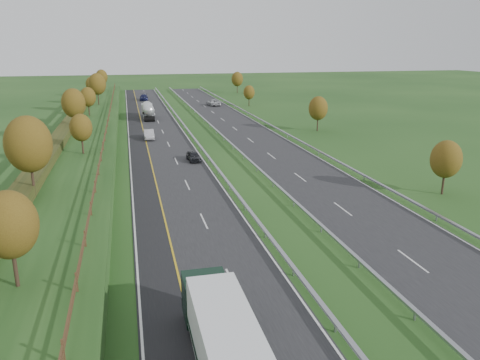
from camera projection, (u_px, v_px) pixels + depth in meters
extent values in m
plane|color=#1E4217|center=(213.00, 147.00, 74.81)|extent=(400.00, 400.00, 0.00)
cube|color=black|center=(160.00, 143.00, 77.67)|extent=(10.50, 200.00, 0.04)
cube|color=black|center=(256.00, 139.00, 81.39)|extent=(10.50, 200.00, 0.04)
cube|color=black|center=(137.00, 145.00, 76.82)|extent=(3.00, 200.00, 0.04)
cube|color=silver|center=(129.00, 145.00, 76.52)|extent=(0.15, 200.00, 0.01)
cube|color=gold|center=(147.00, 144.00, 77.15)|extent=(0.15, 200.00, 0.01)
cube|color=silver|center=(191.00, 142.00, 78.80)|extent=(0.15, 200.00, 0.01)
cube|color=silver|center=(228.00, 140.00, 80.24)|extent=(0.15, 200.00, 0.01)
cube|color=silver|center=(283.00, 137.00, 82.52)|extent=(0.15, 200.00, 0.01)
cube|color=silver|center=(232.00, 282.00, 32.18)|extent=(0.15, 4.00, 0.01)
cube|color=silver|center=(413.00, 261.00, 35.34)|extent=(0.15, 4.00, 0.01)
cube|color=silver|center=(204.00, 221.00, 43.39)|extent=(0.15, 4.00, 0.01)
cube|color=silver|center=(343.00, 209.00, 46.55)|extent=(0.15, 4.00, 0.01)
cube|color=silver|center=(187.00, 185.00, 54.60)|extent=(0.15, 4.00, 0.01)
cube|color=silver|center=(300.00, 177.00, 57.75)|extent=(0.15, 4.00, 0.01)
cube|color=silver|center=(176.00, 161.00, 65.80)|extent=(0.15, 4.00, 0.01)
cube|color=silver|center=(271.00, 156.00, 68.96)|extent=(0.15, 4.00, 0.01)
cube|color=silver|center=(168.00, 144.00, 77.01)|extent=(0.15, 4.00, 0.01)
cube|color=silver|center=(250.00, 140.00, 80.16)|extent=(0.15, 4.00, 0.01)
cube|color=silver|center=(163.00, 132.00, 88.21)|extent=(0.15, 4.00, 0.01)
cube|color=silver|center=(235.00, 129.00, 91.37)|extent=(0.15, 4.00, 0.01)
cube|color=silver|center=(158.00, 122.00, 99.42)|extent=(0.15, 4.00, 0.01)
cube|color=silver|center=(223.00, 119.00, 102.58)|extent=(0.15, 4.00, 0.01)
cube|color=silver|center=(155.00, 114.00, 110.62)|extent=(0.15, 4.00, 0.01)
cube|color=silver|center=(213.00, 112.00, 113.78)|extent=(0.15, 4.00, 0.01)
cube|color=silver|center=(152.00, 108.00, 121.83)|extent=(0.15, 4.00, 0.01)
cube|color=silver|center=(205.00, 106.00, 124.99)|extent=(0.15, 4.00, 0.01)
cube|color=silver|center=(149.00, 102.00, 133.04)|extent=(0.15, 4.00, 0.01)
cube|color=silver|center=(198.00, 101.00, 136.19)|extent=(0.15, 4.00, 0.01)
cube|color=silver|center=(147.00, 98.00, 144.24)|extent=(0.15, 4.00, 0.01)
cube|color=silver|center=(192.00, 97.00, 147.40)|extent=(0.15, 4.00, 0.01)
cube|color=silver|center=(145.00, 94.00, 155.45)|extent=(0.15, 4.00, 0.01)
cube|color=silver|center=(187.00, 93.00, 158.61)|extent=(0.15, 4.00, 0.01)
cube|color=silver|center=(144.00, 91.00, 166.65)|extent=(0.15, 4.00, 0.01)
cube|color=silver|center=(183.00, 90.00, 169.81)|extent=(0.15, 4.00, 0.01)
cube|color=#1E4217|center=(78.00, 141.00, 74.46)|extent=(12.00, 200.00, 2.00)
cube|color=#293415|center=(63.00, 132.00, 73.58)|extent=(2.20, 180.00, 1.10)
cube|color=#422B19|center=(106.00, 130.00, 75.05)|extent=(0.08, 184.00, 0.10)
cube|color=#422B19|center=(106.00, 128.00, 74.94)|extent=(0.08, 184.00, 0.10)
cube|color=#422B19|center=(63.00, 351.00, 20.87)|extent=(0.12, 0.12, 1.20)
cube|color=#422B19|center=(77.00, 282.00, 26.94)|extent=(0.12, 0.12, 1.20)
cube|color=#422B19|center=(85.00, 238.00, 33.01)|extent=(0.12, 0.12, 1.20)
cube|color=#422B19|center=(91.00, 208.00, 39.08)|extent=(0.12, 0.12, 1.20)
cube|color=#422B19|center=(95.00, 186.00, 45.15)|extent=(0.12, 0.12, 1.20)
cube|color=#422B19|center=(98.00, 170.00, 51.22)|extent=(0.12, 0.12, 1.20)
cube|color=#422B19|center=(101.00, 157.00, 57.29)|extent=(0.12, 0.12, 1.20)
cube|color=#422B19|center=(103.00, 146.00, 63.36)|extent=(0.12, 0.12, 1.20)
cube|color=#422B19|center=(105.00, 137.00, 69.43)|extent=(0.12, 0.12, 1.20)
cube|color=#422B19|center=(106.00, 130.00, 75.50)|extent=(0.12, 0.12, 1.20)
cube|color=#422B19|center=(107.00, 123.00, 81.57)|extent=(0.12, 0.12, 1.20)
cube|color=#422B19|center=(109.00, 118.00, 87.64)|extent=(0.12, 0.12, 1.20)
cube|color=#422B19|center=(109.00, 113.00, 93.71)|extent=(0.12, 0.12, 1.20)
cube|color=#422B19|center=(110.00, 109.00, 99.78)|extent=(0.12, 0.12, 1.20)
cube|color=#422B19|center=(111.00, 105.00, 105.85)|extent=(0.12, 0.12, 1.20)
cube|color=#422B19|center=(112.00, 102.00, 111.92)|extent=(0.12, 0.12, 1.20)
cube|color=#422B19|center=(112.00, 99.00, 117.99)|extent=(0.12, 0.12, 1.20)
cube|color=#422B19|center=(113.00, 97.00, 124.06)|extent=(0.12, 0.12, 1.20)
cube|color=#422B19|center=(113.00, 94.00, 130.13)|extent=(0.12, 0.12, 1.20)
cube|color=#422B19|center=(114.00, 92.00, 136.20)|extent=(0.12, 0.12, 1.20)
cube|color=#422B19|center=(114.00, 90.00, 142.27)|extent=(0.12, 0.12, 1.20)
cube|color=#422B19|center=(114.00, 88.00, 148.34)|extent=(0.12, 0.12, 1.20)
cube|color=#422B19|center=(115.00, 86.00, 154.41)|extent=(0.12, 0.12, 1.20)
cube|color=#422B19|center=(115.00, 85.00, 160.48)|extent=(0.12, 0.12, 1.20)
cube|color=#95989D|center=(194.00, 138.00, 78.79)|extent=(0.32, 200.00, 0.18)
cube|color=#95989D|center=(335.00, 328.00, 26.59)|extent=(0.10, 0.14, 0.56)
cube|color=#95989D|center=(293.00, 272.00, 33.12)|extent=(0.10, 0.14, 0.56)
cube|color=#95989D|center=(265.00, 234.00, 39.66)|extent=(0.10, 0.14, 0.56)
cube|color=#95989D|center=(245.00, 208.00, 46.20)|extent=(0.10, 0.14, 0.56)
cube|color=#95989D|center=(230.00, 188.00, 52.73)|extent=(0.10, 0.14, 0.56)
cube|color=#95989D|center=(218.00, 172.00, 59.27)|extent=(0.10, 0.14, 0.56)
cube|color=#95989D|center=(209.00, 159.00, 65.81)|extent=(0.10, 0.14, 0.56)
cube|color=#95989D|center=(201.00, 149.00, 72.34)|extent=(0.10, 0.14, 0.56)
cube|color=#95989D|center=(194.00, 140.00, 78.88)|extent=(0.10, 0.14, 0.56)
cube|color=#95989D|center=(189.00, 133.00, 85.42)|extent=(0.10, 0.14, 0.56)
cube|color=#95989D|center=(184.00, 127.00, 91.95)|extent=(0.10, 0.14, 0.56)
cube|color=#95989D|center=(180.00, 121.00, 98.49)|extent=(0.10, 0.14, 0.56)
cube|color=#95989D|center=(176.00, 117.00, 105.03)|extent=(0.10, 0.14, 0.56)
cube|color=#95989D|center=(173.00, 112.00, 111.56)|extent=(0.10, 0.14, 0.56)
cube|color=#95989D|center=(171.00, 109.00, 118.10)|extent=(0.10, 0.14, 0.56)
cube|color=#95989D|center=(168.00, 105.00, 124.64)|extent=(0.10, 0.14, 0.56)
cube|color=#95989D|center=(166.00, 102.00, 131.17)|extent=(0.10, 0.14, 0.56)
cube|color=#95989D|center=(164.00, 100.00, 137.71)|extent=(0.10, 0.14, 0.56)
cube|color=#95989D|center=(162.00, 97.00, 144.25)|extent=(0.10, 0.14, 0.56)
cube|color=#95989D|center=(160.00, 95.00, 150.79)|extent=(0.10, 0.14, 0.56)
cube|color=#95989D|center=(159.00, 93.00, 157.32)|extent=(0.10, 0.14, 0.56)
cube|color=#95989D|center=(157.00, 91.00, 163.86)|extent=(0.10, 0.14, 0.56)
cube|color=#95989D|center=(156.00, 89.00, 170.40)|extent=(0.10, 0.14, 0.56)
cube|color=#95989D|center=(224.00, 137.00, 79.94)|extent=(0.32, 200.00, 0.18)
cube|color=#95989D|center=(415.00, 316.00, 27.74)|extent=(0.10, 0.14, 0.56)
cube|color=#95989D|center=(359.00, 264.00, 34.27)|extent=(0.10, 0.14, 0.56)
cube|color=#95989D|center=(321.00, 229.00, 40.81)|extent=(0.10, 0.14, 0.56)
cube|color=#95989D|center=(294.00, 204.00, 47.35)|extent=(0.10, 0.14, 0.56)
cube|color=#95989D|center=(273.00, 185.00, 53.88)|extent=(0.10, 0.14, 0.56)
cube|color=#95989D|center=(257.00, 169.00, 60.42)|extent=(0.10, 0.14, 0.56)
cube|color=#95989D|center=(244.00, 157.00, 66.96)|extent=(0.10, 0.14, 0.56)
cube|color=#95989D|center=(233.00, 147.00, 73.49)|extent=(0.10, 0.14, 0.56)
cube|color=#95989D|center=(224.00, 139.00, 80.03)|extent=(0.10, 0.14, 0.56)
cube|color=#95989D|center=(216.00, 132.00, 86.57)|extent=(0.10, 0.14, 0.56)
cube|color=#95989D|center=(210.00, 126.00, 93.10)|extent=(0.10, 0.14, 0.56)
cube|color=#95989D|center=(204.00, 120.00, 99.64)|extent=(0.10, 0.14, 0.56)
cube|color=#95989D|center=(199.00, 116.00, 106.18)|extent=(0.10, 0.14, 0.56)
cube|color=#95989D|center=(195.00, 112.00, 112.71)|extent=(0.10, 0.14, 0.56)
cube|color=#95989D|center=(191.00, 108.00, 119.25)|extent=(0.10, 0.14, 0.56)
cube|color=#95989D|center=(187.00, 105.00, 125.79)|extent=(0.10, 0.14, 0.56)
cube|color=#95989D|center=(184.00, 102.00, 132.33)|extent=(0.10, 0.14, 0.56)
cube|color=#95989D|center=(181.00, 99.00, 138.86)|extent=(0.10, 0.14, 0.56)
cube|color=#95989D|center=(178.00, 97.00, 145.40)|extent=(0.10, 0.14, 0.56)
cube|color=#95989D|center=(176.00, 95.00, 151.94)|extent=(0.10, 0.14, 0.56)
cube|color=#95989D|center=(174.00, 93.00, 158.47)|extent=(0.10, 0.14, 0.56)
cube|color=#95989D|center=(172.00, 91.00, 165.01)|extent=(0.10, 0.14, 0.56)
cube|color=#95989D|center=(170.00, 89.00, 171.55)|extent=(0.10, 0.14, 0.56)
cube|color=#95989D|center=(288.00, 134.00, 82.53)|extent=(0.32, 200.00, 0.18)
cube|color=#95989D|center=(437.00, 218.00, 43.40)|extent=(0.10, 0.14, 0.56)
cube|color=#95989D|center=(364.00, 178.00, 56.48)|extent=(0.10, 0.14, 0.56)
cube|color=#95989D|center=(319.00, 153.00, 69.55)|extent=(0.10, 0.14, 0.56)
cube|color=#95989D|center=(288.00, 136.00, 82.62)|extent=(0.10, 0.14, 0.56)
cube|color=#95989D|center=(265.00, 124.00, 95.70)|extent=(0.10, 0.14, 0.56)
cube|color=#95989D|center=(248.00, 114.00, 108.77)|extent=(0.10, 0.14, 0.56)
cube|color=#95989D|center=(234.00, 107.00, 121.85)|extent=(0.10, 0.14, 0.56)
cube|color=#95989D|center=(224.00, 101.00, 134.92)|extent=(0.10, 0.14, 0.56)
cube|color=#95989D|center=(215.00, 96.00, 147.99)|extent=(0.10, 0.14, 0.56)
cube|color=#95989D|center=(207.00, 92.00, 161.07)|extent=(0.10, 0.14, 0.56)
cube|color=#95989D|center=(201.00, 88.00, 174.14)|extent=(0.10, 0.14, 0.56)
cylinder|color=#2D2116|center=(15.00, 267.00, 27.38)|extent=(0.24, 0.24, 2.43)
ellipsoid|color=#4D3811|center=(9.00, 225.00, 26.64)|extent=(3.24, 3.24, 4.05)
cylinder|color=#2D2116|center=(33.00, 181.00, 43.64)|extent=(0.24, 0.24, 3.15)
ellipsoid|color=#4D3811|center=(28.00, 144.00, 42.68)|extent=(4.20, 4.20, 5.25)
cylinder|color=#2D2116|center=(83.00, 146.00, 61.26)|extent=(0.24, 0.24, 2.16)
ellipsoid|color=#4D3811|center=(81.00, 128.00, 60.60)|extent=(2.88, 2.88, 3.60)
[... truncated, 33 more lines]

